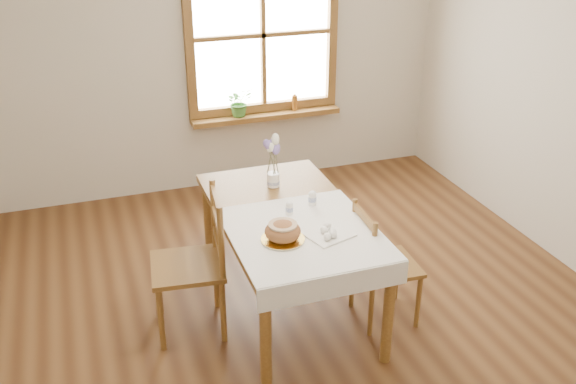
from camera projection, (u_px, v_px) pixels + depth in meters
name	position (u px, v px, depth m)	size (l,w,h in m)	color
ground	(303.00, 331.00, 4.30)	(5.00, 5.00, 0.00)	brown
room_walls	(306.00, 83.00, 3.56)	(4.60, 5.10, 2.65)	beige
window	(263.00, 35.00, 5.93)	(1.46, 0.08, 1.46)	brown
window_sill	(266.00, 115.00, 6.20)	(1.46, 0.20, 0.05)	brown
dining_table	(288.00, 224.00, 4.27)	(0.90, 1.60, 0.75)	brown
table_linen	(304.00, 233.00, 3.97)	(0.91, 0.99, 0.01)	white
chair_left	(187.00, 264.00, 4.14)	(0.46, 0.48, 0.99)	brown
chair_right	(387.00, 264.00, 4.27)	(0.40, 0.41, 0.85)	brown
bread_plate	(283.00, 240.00, 3.88)	(0.26, 0.26, 0.01)	white
bread_loaf	(283.00, 230.00, 3.85)	(0.22, 0.22, 0.12)	#9E6238
egg_napkin	(329.00, 234.00, 3.94)	(0.27, 0.23, 0.01)	white
eggs	(329.00, 230.00, 3.92)	(0.21, 0.19, 0.05)	white
salt_shaker	(289.00, 208.00, 4.17)	(0.05, 0.05, 0.09)	white
pepper_shaker	(312.00, 198.00, 4.29)	(0.05, 0.05, 0.10)	white
flower_vase	(273.00, 181.00, 4.57)	(0.09, 0.09, 0.10)	white
lavender_bouquet	(273.00, 155.00, 4.48)	(0.16, 0.16, 0.30)	#745FA9
potted_plant	(239.00, 105.00, 6.06)	(0.24, 0.27, 0.21)	#407D32
amber_bottle	(295.00, 102.00, 6.24)	(0.06, 0.06, 0.16)	#9C5B1C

